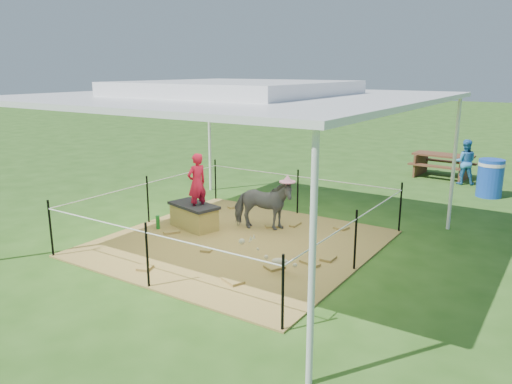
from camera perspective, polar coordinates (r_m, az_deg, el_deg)
The scene contains 14 objects.
ground at distance 9.15m, azimuth -2.07°, elevation -5.93°, with size 90.00×90.00×0.00m, color #2D5919.
hay_patch at distance 9.15m, azimuth -2.07°, elevation -5.85°, with size 4.60×4.60×0.03m, color brown.
canopy_tent at distance 8.62m, azimuth -2.23°, elevation 11.15°, with size 6.30×6.30×2.90m.
rope_fence at distance 8.95m, azimuth -2.11°, elevation -2.06°, with size 4.54×4.54×1.00m.
straw_bale at distance 9.96m, azimuth -7.10°, elevation -2.88°, with size 0.98×0.49×0.43m, color olive.
dark_cloth at distance 9.89m, azimuth -7.14°, elevation -1.52°, with size 1.04×0.54×0.05m, color black.
woman at distance 9.69m, azimuth -6.79°, elevation 1.58°, with size 0.43×0.28×1.17m, color red.
green_bottle at distance 10.02m, azimuth -11.15°, elevation -3.41°, with size 0.08×0.08×0.27m, color #197324.
pony at distance 9.70m, azimuth 0.77°, elevation -1.51°, with size 0.54×1.18×0.99m, color #4B4B50.
pink_hat at distance 9.56m, azimuth 0.78°, elevation 1.78°, with size 0.31×0.31×0.14m, color pink.
foal at distance 7.73m, azimuth 2.77°, elevation -7.75°, with size 0.81×0.45×0.45m, color beige, non-canonical shape.
trash_barrel at distance 13.63m, azimuth 25.19°, elevation 1.44°, with size 0.61×0.61×0.94m, color blue.
picnic_table_near at distance 15.58m, azimuth 20.53°, elevation 2.83°, with size 1.65×1.19×0.69m, color brown.
distant_person at distance 14.81m, azimuth 22.73°, elevation 3.19°, with size 0.60×0.47×1.24m, color #3784D1.
Camera 1 is at (4.99, -7.01, 3.12)m, focal length 35.00 mm.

